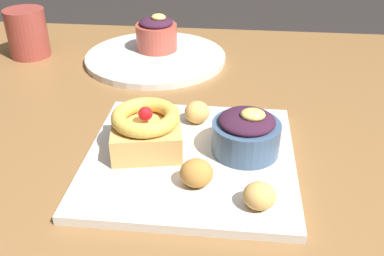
# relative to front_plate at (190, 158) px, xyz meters

# --- Properties ---
(dining_table) EXTENTS (1.35, 0.94, 0.73)m
(dining_table) POSITION_rel_front_plate_xyz_m (0.01, 0.08, -0.10)
(dining_table) COLOR brown
(dining_table) RESTS_ON ground_plane
(front_plate) EXTENTS (0.27, 0.27, 0.01)m
(front_plate) POSITION_rel_front_plate_xyz_m (0.00, 0.00, 0.00)
(front_plate) COLOR silver
(front_plate) RESTS_ON dining_table
(cake_slice) EXTENTS (0.10, 0.10, 0.06)m
(cake_slice) POSITION_rel_front_plate_xyz_m (-0.06, 0.01, 0.04)
(cake_slice) COLOR tan
(cake_slice) RESTS_ON front_plate
(berry_ramekin) EXTENTS (0.09, 0.09, 0.07)m
(berry_ramekin) POSITION_rel_front_plate_xyz_m (0.07, 0.01, 0.03)
(berry_ramekin) COLOR #3D5675
(berry_ramekin) RESTS_ON front_plate
(fritter_front) EXTENTS (0.04, 0.04, 0.03)m
(fritter_front) POSITION_rel_front_plate_xyz_m (0.02, -0.06, 0.02)
(fritter_front) COLOR #BC7F38
(fritter_front) RESTS_ON front_plate
(fritter_middle) EXTENTS (0.04, 0.04, 0.03)m
(fritter_middle) POSITION_rel_front_plate_xyz_m (0.00, 0.08, 0.02)
(fritter_middle) COLOR tan
(fritter_middle) RESTS_ON front_plate
(fritter_back) EXTENTS (0.04, 0.04, 0.03)m
(fritter_back) POSITION_rel_front_plate_xyz_m (0.09, -0.09, 0.02)
(fritter_back) COLOR tan
(fritter_back) RESTS_ON front_plate
(back_plate) EXTENTS (0.28, 0.28, 0.01)m
(back_plate) POSITION_rel_front_plate_xyz_m (-0.11, 0.34, 0.00)
(back_plate) COLOR silver
(back_plate) RESTS_ON dining_table
(back_ramekin) EXTENTS (0.08, 0.08, 0.07)m
(back_ramekin) POSITION_rel_front_plate_xyz_m (-0.11, 0.37, 0.04)
(back_ramekin) COLOR #B24C3D
(back_ramekin) RESTS_ON back_plate
(coffee_mug) EXTENTS (0.08, 0.08, 0.10)m
(coffee_mug) POSITION_rel_front_plate_xyz_m (-0.37, 0.34, 0.04)
(coffee_mug) COLOR #993D33
(coffee_mug) RESTS_ON dining_table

